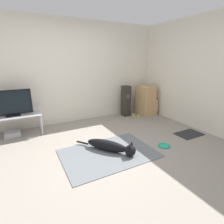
{
  "coord_description": "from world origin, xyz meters",
  "views": [
    {
      "loc": [
        -1.08,
        -2.37,
        1.61
      ],
      "look_at": [
        0.73,
        1.0,
        0.45
      ],
      "focal_mm": 28.0,
      "sensor_mm": 36.0,
      "label": 1
    }
  ],
  "objects": [
    {
      "name": "tennis_ball_near_speaker",
      "position": [
        1.7,
        1.47,
        0.03
      ],
      "size": [
        0.07,
        0.07,
        0.07
      ],
      "color": "#C6E033",
      "rests_on": "ground_plane"
    },
    {
      "name": "ground_plane",
      "position": [
        0.0,
        0.0,
        0.0
      ],
      "size": [
        12.0,
        12.0,
        0.0
      ],
      "primitive_type": "plane",
      "color": "gray"
    },
    {
      "name": "tv_stand",
      "position": [
        -1.25,
        1.72,
        0.41
      ],
      "size": [
        1.07,
        0.5,
        0.46
      ],
      "color": "#A8A8AD",
      "rests_on": "ground_plane"
    },
    {
      "name": "floor_speaker",
      "position": [
        1.63,
        1.8,
        0.44
      ],
      "size": [
        0.22,
        0.22,
        0.88
      ],
      "color": "#2D2823",
      "rests_on": "ground_plane"
    },
    {
      "name": "tennis_ball_loose_on_carpet",
      "position": [
        1.79,
        1.65,
        0.03
      ],
      "size": [
        0.07,
        0.07,
        0.07
      ],
      "color": "#C6E033",
      "rests_on": "ground_plane"
    },
    {
      "name": "area_rug",
      "position": [
        0.17,
        0.09,
        0.01
      ],
      "size": [
        1.62,
        1.11,
        0.01
      ],
      "color": "slate",
      "rests_on": "ground_plane"
    },
    {
      "name": "frisbee",
      "position": [
        1.23,
        -0.18,
        0.01
      ],
      "size": [
        0.22,
        0.22,
        0.03
      ],
      "color": "#199E7A",
      "rests_on": "ground_plane"
    },
    {
      "name": "dog",
      "position": [
        0.24,
        0.12,
        0.11
      ],
      "size": [
        0.78,
        0.98,
        0.25
      ],
      "color": "black",
      "rests_on": "area_rug"
    },
    {
      "name": "door_mat",
      "position": [
        2.14,
        -0.02,
        0.0
      ],
      "size": [
        0.61,
        0.41,
        0.01
      ],
      "color": "#28282D",
      "rests_on": "ground_plane"
    },
    {
      "name": "tennis_ball_by_boxes",
      "position": [
        1.84,
        1.46,
        0.03
      ],
      "size": [
        0.07,
        0.07,
        0.07
      ],
      "color": "#C6E033",
      "rests_on": "ground_plane"
    },
    {
      "name": "game_console",
      "position": [
        -1.33,
        1.75,
        0.05
      ],
      "size": [
        0.31,
        0.27,
        0.1
      ],
      "color": "#B7B7BC",
      "rests_on": "ground_plane"
    },
    {
      "name": "tv",
      "position": [
        -1.25,
        1.72,
        0.73
      ],
      "size": [
        0.78,
        0.2,
        0.54
      ],
      "color": "black",
      "rests_on": "tv_stand"
    },
    {
      "name": "wall_back",
      "position": [
        0.0,
        2.1,
        1.27
      ],
      "size": [
        8.0,
        0.06,
        2.55
      ],
      "color": "silver",
      "rests_on": "ground_plane"
    },
    {
      "name": "cardboard_box_lower",
      "position": [
        2.24,
        1.64,
        0.23
      ],
      "size": [
        0.47,
        0.52,
        0.46
      ],
      "color": "tan",
      "rests_on": "ground_plane"
    },
    {
      "name": "wall_right",
      "position": [
        2.6,
        0.0,
        1.27
      ],
      "size": [
        0.06,
        8.0,
        2.55
      ],
      "color": "silver",
      "rests_on": "ground_plane"
    },
    {
      "name": "cardboard_box_upper",
      "position": [
        2.23,
        1.65,
        0.65
      ],
      "size": [
        0.42,
        0.47,
        0.39
      ],
      "color": "tan",
      "rests_on": "cardboard_box_lower"
    }
  ]
}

